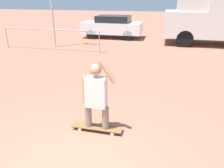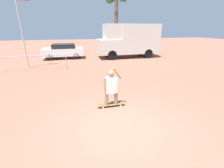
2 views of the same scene
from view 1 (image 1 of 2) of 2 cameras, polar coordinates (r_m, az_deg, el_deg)
skateboard at (r=4.64m, az=-3.91°, el=-11.22°), size 1.06×0.24×0.09m
person_skateboarder at (r=4.27m, az=-4.19°, el=-2.58°), size 0.69×0.22×1.46m
parked_car_white at (r=14.98m, az=0.10°, el=14.90°), size 3.88×1.82×1.43m
plaza_railing_segment at (r=11.69m, az=-15.90°, el=12.88°), size 5.22×0.05×1.08m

